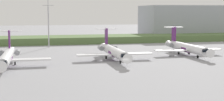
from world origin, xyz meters
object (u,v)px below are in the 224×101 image
regional_jet_second (7,57)px  regional_jet_fourth (186,47)px  regional_jet_third (114,51)px  antenna_mast (48,21)px

regional_jet_second → regional_jet_fourth: (56.57, 10.30, 0.00)m
regional_jet_second → regional_jet_third: bearing=10.1°
regional_jet_fourth → antenna_mast: bearing=141.7°
regional_jet_second → regional_jet_fourth: bearing=10.3°
regional_jet_fourth → regional_jet_third: bearing=-169.4°
regional_jet_third → antenna_mast: size_ratio=1.19×
regional_jet_third → regional_jet_fourth: 26.68m
regional_jet_second → regional_jet_fourth: size_ratio=1.00×
regional_jet_third → regional_jet_fourth: size_ratio=1.00×
regional_jet_fourth → regional_jet_second: bearing=-169.7°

